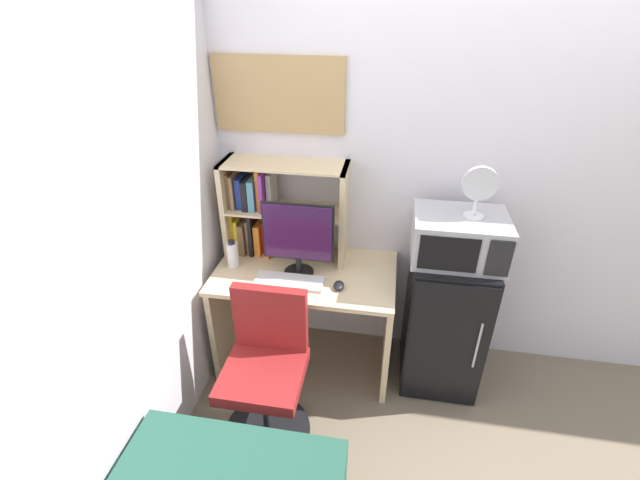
{
  "coord_description": "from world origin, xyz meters",
  "views": [
    {
      "loc": [
        -0.51,
        -2.54,
        2.28
      ],
      "look_at": [
        -0.89,
        -0.36,
        1.0
      ],
      "focal_mm": 24.62,
      "sensor_mm": 36.0,
      "label": 1
    }
  ],
  "objects_px": {
    "water_bottle": "(233,254)",
    "desk_fan": "(479,188)",
    "computer_mouse": "(339,286)",
    "wall_corkboard": "(278,95)",
    "monitor": "(298,237)",
    "keyboard": "(289,281)",
    "hutch_bookshelf": "(267,208)",
    "desk_chair": "(267,377)",
    "mini_fridge": "(444,320)",
    "microwave": "(459,237)"
  },
  "relations": [
    {
      "from": "desk_chair",
      "to": "wall_corkboard",
      "type": "relative_size",
      "value": 1.17
    },
    {
      "from": "desk_fan",
      "to": "desk_chair",
      "type": "xyz_separation_m",
      "value": [
        -1.05,
        -0.58,
        -0.96
      ]
    },
    {
      "from": "desk_chair",
      "to": "water_bottle",
      "type": "bearing_deg",
      "value": 122.36
    },
    {
      "from": "keyboard",
      "to": "computer_mouse",
      "type": "xyz_separation_m",
      "value": [
        0.3,
        -0.0,
        0.01
      ]
    },
    {
      "from": "mini_fridge",
      "to": "wall_corkboard",
      "type": "xyz_separation_m",
      "value": [
        -1.08,
        0.29,
        1.28
      ]
    },
    {
      "from": "computer_mouse",
      "to": "water_bottle",
      "type": "xyz_separation_m",
      "value": [
        -0.69,
        0.13,
        0.07
      ]
    },
    {
      "from": "water_bottle",
      "to": "mini_fridge",
      "type": "height_order",
      "value": "water_bottle"
    },
    {
      "from": "hutch_bookshelf",
      "to": "desk_fan",
      "type": "relative_size",
      "value": 2.64
    },
    {
      "from": "microwave",
      "to": "desk_chair",
      "type": "distance_m",
      "value": 1.32
    },
    {
      "from": "computer_mouse",
      "to": "mini_fridge",
      "type": "height_order",
      "value": "mini_fridge"
    },
    {
      "from": "hutch_bookshelf",
      "to": "mini_fridge",
      "type": "relative_size",
      "value": 0.83
    },
    {
      "from": "water_bottle",
      "to": "wall_corkboard",
      "type": "relative_size",
      "value": 0.23
    },
    {
      "from": "wall_corkboard",
      "to": "mini_fridge",
      "type": "bearing_deg",
      "value": -15.17
    },
    {
      "from": "computer_mouse",
      "to": "water_bottle",
      "type": "distance_m",
      "value": 0.7
    },
    {
      "from": "monitor",
      "to": "mini_fridge",
      "type": "bearing_deg",
      "value": 3.21
    },
    {
      "from": "mini_fridge",
      "to": "microwave",
      "type": "height_order",
      "value": "microwave"
    },
    {
      "from": "microwave",
      "to": "desk_fan",
      "type": "height_order",
      "value": "desk_fan"
    },
    {
      "from": "hutch_bookshelf",
      "to": "keyboard",
      "type": "distance_m",
      "value": 0.5
    },
    {
      "from": "keyboard",
      "to": "mini_fridge",
      "type": "bearing_deg",
      "value": 9.63
    },
    {
      "from": "keyboard",
      "to": "wall_corkboard",
      "type": "relative_size",
      "value": 0.53
    },
    {
      "from": "monitor",
      "to": "keyboard",
      "type": "xyz_separation_m",
      "value": [
        -0.04,
        -0.11,
        -0.25
      ]
    },
    {
      "from": "keyboard",
      "to": "wall_corkboard",
      "type": "height_order",
      "value": "wall_corkboard"
    },
    {
      "from": "hutch_bookshelf",
      "to": "wall_corkboard",
      "type": "relative_size",
      "value": 1.0
    },
    {
      "from": "keyboard",
      "to": "wall_corkboard",
      "type": "distance_m",
      "value": 1.09
    },
    {
      "from": "wall_corkboard",
      "to": "water_bottle",
      "type": "bearing_deg",
      "value": -127.56
    },
    {
      "from": "water_bottle",
      "to": "desk_chair",
      "type": "height_order",
      "value": "water_bottle"
    },
    {
      "from": "keyboard",
      "to": "water_bottle",
      "type": "bearing_deg",
      "value": 162.1
    },
    {
      "from": "computer_mouse",
      "to": "wall_corkboard",
      "type": "distance_m",
      "value": 1.16
    },
    {
      "from": "computer_mouse",
      "to": "mini_fridge",
      "type": "distance_m",
      "value": 0.74
    },
    {
      "from": "monitor",
      "to": "desk_fan",
      "type": "distance_m",
      "value": 1.03
    },
    {
      "from": "monitor",
      "to": "desk_chair",
      "type": "xyz_separation_m",
      "value": [
        -0.08,
        -0.53,
        -0.6
      ]
    },
    {
      "from": "microwave",
      "to": "wall_corkboard",
      "type": "bearing_deg",
      "value": 164.97
    },
    {
      "from": "computer_mouse",
      "to": "wall_corkboard",
      "type": "height_order",
      "value": "wall_corkboard"
    },
    {
      "from": "desk_chair",
      "to": "wall_corkboard",
      "type": "bearing_deg",
      "value": 96.15
    },
    {
      "from": "monitor",
      "to": "desk_chair",
      "type": "height_order",
      "value": "monitor"
    },
    {
      "from": "microwave",
      "to": "hutch_bookshelf",
      "type": "bearing_deg",
      "value": 171.3
    },
    {
      "from": "water_bottle",
      "to": "desk_fan",
      "type": "xyz_separation_m",
      "value": [
        1.39,
        0.03,
        0.53
      ]
    },
    {
      "from": "hutch_bookshelf",
      "to": "desk_chair",
      "type": "height_order",
      "value": "hutch_bookshelf"
    },
    {
      "from": "hutch_bookshelf",
      "to": "mini_fridge",
      "type": "xyz_separation_m",
      "value": [
        1.16,
        -0.18,
        -0.6
      ]
    },
    {
      "from": "water_bottle",
      "to": "mini_fridge",
      "type": "relative_size",
      "value": 0.2
    },
    {
      "from": "wall_corkboard",
      "to": "desk_fan",
      "type": "bearing_deg",
      "value": -14.59
    },
    {
      "from": "monitor",
      "to": "desk_chair",
      "type": "relative_size",
      "value": 0.52
    },
    {
      "from": "mini_fridge",
      "to": "microwave",
      "type": "bearing_deg",
      "value": 89.88
    },
    {
      "from": "desk_fan",
      "to": "wall_corkboard",
      "type": "relative_size",
      "value": 0.38
    },
    {
      "from": "computer_mouse",
      "to": "desk_fan",
      "type": "xyz_separation_m",
      "value": [
        0.71,
        0.16,
        0.6
      ]
    },
    {
      "from": "mini_fridge",
      "to": "desk_fan",
      "type": "relative_size",
      "value": 3.17
    },
    {
      "from": "hutch_bookshelf",
      "to": "computer_mouse",
      "type": "bearing_deg",
      "value": -33.87
    },
    {
      "from": "microwave",
      "to": "desk_fan",
      "type": "relative_size",
      "value": 1.75
    },
    {
      "from": "water_bottle",
      "to": "mini_fridge",
      "type": "distance_m",
      "value": 1.39
    },
    {
      "from": "water_bottle",
      "to": "desk_chair",
      "type": "relative_size",
      "value": 0.2
    }
  ]
}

